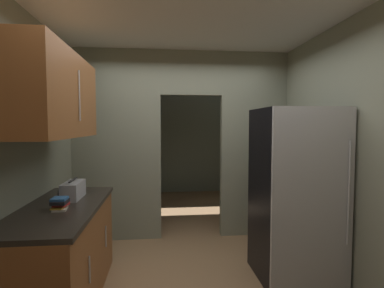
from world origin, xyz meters
The scene contains 8 objects.
kitchen_overhead_slab centered at (0.00, 0.44, 2.71)m, with size 3.46×6.95×0.06m, color silver.
kitchen_partition centered at (-0.04, 1.47, 1.43)m, with size 3.06×0.12×2.68m.
adjoining_room_shell centered at (0.00, 3.48, 1.34)m, with size 3.06×3.05×2.68m.
refrigerator centered at (1.11, 0.17, 0.90)m, with size 0.80×0.78×1.80m.
lower_cabinet_run centered at (-1.20, -0.07, 0.45)m, with size 0.66×1.63×0.90m.
upper_cabinet_counterside centered at (-1.20, -0.07, 1.88)m, with size 0.36×1.47×0.74m.
boombox centered at (-1.17, 0.21, 0.98)m, with size 0.17×0.36×0.19m.
book_stack centered at (-1.17, -0.19, 0.95)m, with size 0.13×0.17×0.10m.
Camera 1 is at (-0.31, -2.82, 1.62)m, focal length 27.99 mm.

